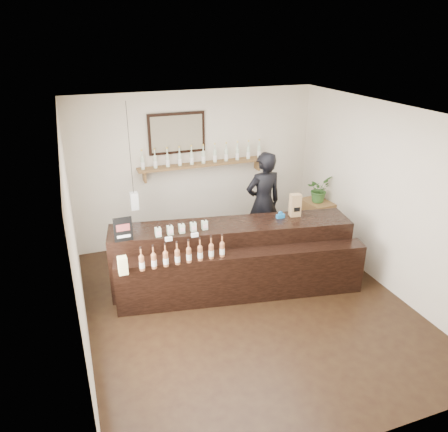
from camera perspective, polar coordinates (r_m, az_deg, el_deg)
ground at (r=6.58m, az=3.06°, el=-11.63°), size 5.00×5.00×0.00m
room_shell at (r=5.78m, az=3.42°, el=2.38°), size 5.00×5.00×5.00m
back_wall_decor at (r=7.85m, az=-4.52°, el=8.40°), size 2.66×0.96×1.69m
counter at (r=6.76m, az=1.30°, el=-5.70°), size 3.74×1.60×1.20m
promo_sign at (r=6.19m, az=-13.04°, el=-1.72°), size 0.26×0.03×0.36m
paper_bag at (r=6.95m, az=9.28°, el=1.41°), size 0.18×0.14×0.36m
tape_dispenser at (r=6.88m, az=7.38°, el=0.07°), size 0.13×0.05×0.11m
side_cabinet at (r=8.35m, az=11.88°, el=-0.83°), size 0.48×0.62×0.85m
potted_plant at (r=8.11m, az=12.26°, el=3.44°), size 0.56×0.54×0.47m
shopkeeper at (r=7.69m, az=5.17°, el=2.53°), size 0.80×0.56×2.10m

